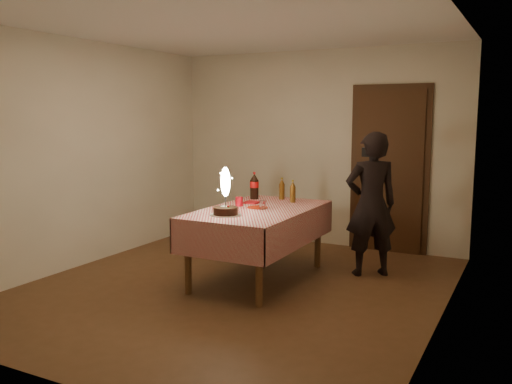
# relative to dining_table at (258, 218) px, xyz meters

# --- Properties ---
(ground) EXTENTS (4.00, 4.50, 0.01)m
(ground) POSITION_rel_dining_table_xyz_m (-0.08, -0.37, -0.66)
(ground) COLOR brown
(ground) RESTS_ON ground
(room_shell) EXTENTS (4.04, 4.54, 2.62)m
(room_shell) POSITION_rel_dining_table_xyz_m (-0.05, -0.30, 0.99)
(room_shell) COLOR silver
(room_shell) RESTS_ON ground
(dining_table) EXTENTS (1.02, 1.72, 0.77)m
(dining_table) POSITION_rel_dining_table_xyz_m (0.00, 0.00, 0.00)
(dining_table) COLOR brown
(dining_table) RESTS_ON ground
(birthday_cake) EXTENTS (0.30, 0.30, 0.47)m
(birthday_cake) POSITION_rel_dining_table_xyz_m (-0.12, -0.47, 0.24)
(birthday_cake) COLOR white
(birthday_cake) RESTS_ON dining_table
(red_plate) EXTENTS (0.22, 0.22, 0.01)m
(red_plate) POSITION_rel_dining_table_xyz_m (-0.03, 0.05, 0.11)
(red_plate) COLOR red
(red_plate) RESTS_ON dining_table
(red_cup) EXTENTS (0.08, 0.08, 0.10)m
(red_cup) POSITION_rel_dining_table_xyz_m (-0.26, 0.05, 0.15)
(red_cup) COLOR #AC0C18
(red_cup) RESTS_ON dining_table
(clear_cup) EXTENTS (0.07, 0.07, 0.09)m
(clear_cup) POSITION_rel_dining_table_xyz_m (0.06, -0.01, 0.15)
(clear_cup) COLOR silver
(clear_cup) RESTS_ON dining_table
(napkin_stack) EXTENTS (0.15, 0.15, 0.02)m
(napkin_stack) POSITION_rel_dining_table_xyz_m (-0.22, 0.28, 0.11)
(napkin_stack) COLOR red
(napkin_stack) RESTS_ON dining_table
(cola_bottle) EXTENTS (0.10, 0.10, 0.32)m
(cola_bottle) POSITION_rel_dining_table_xyz_m (-0.34, 0.57, 0.26)
(cola_bottle) COLOR black
(cola_bottle) RESTS_ON dining_table
(amber_bottle_left) EXTENTS (0.06, 0.06, 0.25)m
(amber_bottle_left) POSITION_rel_dining_table_xyz_m (-0.05, 0.69, 0.22)
(amber_bottle_left) COLOR #5B370F
(amber_bottle_left) RESTS_ON dining_table
(amber_bottle_right) EXTENTS (0.06, 0.06, 0.25)m
(amber_bottle_right) POSITION_rel_dining_table_xyz_m (0.16, 0.55, 0.22)
(amber_bottle_right) COLOR #5B370F
(amber_bottle_right) RESTS_ON dining_table
(photographer) EXTENTS (0.68, 0.63, 1.57)m
(photographer) POSITION_rel_dining_table_xyz_m (1.01, 0.72, 0.12)
(photographer) COLOR black
(photographer) RESTS_ON ground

